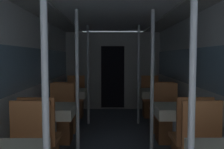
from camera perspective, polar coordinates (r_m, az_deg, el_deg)
wall_left at (r=4.00m, az=-18.57°, el=-1.28°), size 0.05×8.33×2.13m
wall_right at (r=4.04m, az=19.52°, el=-1.25°), size 0.05×8.33×2.13m
ceiling_panel at (r=3.85m, az=0.59°, el=14.82°), size 2.62×8.33×0.07m
bulkhead_far at (r=6.91m, az=0.16°, el=0.81°), size 2.57×0.09×2.13m
support_pole_left_0 at (r=1.93m, az=-14.95°, el=-7.69°), size 0.05×0.05×2.13m
dining_table_left_1 at (r=3.78m, az=-13.49°, el=-8.71°), size 0.64×0.64×0.74m
chair_left_far_1 at (r=4.43m, az=-11.61°, el=-11.04°), size 0.42×0.42×0.99m
support_pole_left_1 at (r=3.64m, az=-7.96°, el=-2.09°), size 0.05×0.05×2.13m
dining_table_left_2 at (r=5.48m, az=-9.29°, el=-4.68°), size 0.64×0.64×0.74m
chair_left_near_2 at (r=4.95m, az=-10.35°, el=-9.41°), size 0.42×0.42×0.99m
chair_left_far_2 at (r=6.13m, az=-8.37°, el=-6.79°), size 0.42×0.42×0.99m
support_pole_left_2 at (r=5.39m, az=-5.48°, el=-0.08°), size 0.05×0.05×2.13m
support_pole_right_0 at (r=1.96m, az=17.76°, el=-7.54°), size 0.05×0.05×2.13m
dining_table_right_1 at (r=3.81m, az=14.61°, el=-8.63°), size 0.64×0.64×0.74m
chair_right_far_1 at (r=4.46m, az=12.49°, el=-10.97°), size 0.42×0.42×0.99m
support_pole_right_1 at (r=3.66m, az=9.16°, el=-2.07°), size 0.05×0.05×2.13m
dining_table_right_2 at (r=5.50m, az=9.86°, el=-4.65°), size 0.64×0.64×0.74m
chair_right_near_2 at (r=4.98m, az=11.07°, el=-9.36°), size 0.42×0.42×0.99m
chair_right_far_2 at (r=6.14m, az=8.82°, el=-6.76°), size 0.42×0.42×0.99m
support_pole_right_2 at (r=5.40m, az=6.08°, el=-0.08°), size 0.05×0.05×2.13m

